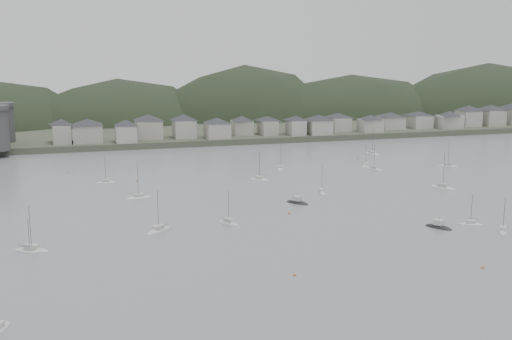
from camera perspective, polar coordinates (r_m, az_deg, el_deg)
name	(u,v)px	position (r m, az deg, el deg)	size (l,w,h in m)	color
ground	(348,254)	(145.03, 8.51, -7.72)	(900.00, 900.00, 0.00)	slate
far_shore_land	(165,118)	(425.73, -8.45, 4.78)	(900.00, 250.00, 3.00)	#383D2D
forested_ridge	(178,141)	(402.90, -7.21, 2.64)	(851.55, 103.94, 102.57)	black
waterfront_town	(289,123)	(328.66, 3.11, 4.36)	(451.48, 28.46, 12.92)	#9A988D
moored_fleet	(240,198)	(196.90, -1.48, -2.57)	(213.11, 156.64, 13.29)	beige
motor_launch_near	(439,227)	(171.16, 16.55, -5.06)	(6.20, 7.80, 3.80)	black
motor_launch_far	(297,202)	(190.71, 3.84, -3.00)	(6.81, 7.76, 3.83)	black
mooring_buoys	(222,206)	(186.90, -3.18, -3.32)	(147.67, 137.47, 0.70)	#B8693D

